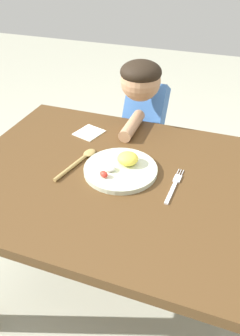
# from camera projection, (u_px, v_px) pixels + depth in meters

# --- Properties ---
(ground_plane) EXTENTS (8.00, 8.00, 0.00)m
(ground_plane) POSITION_uv_depth(u_px,v_px,m) (129.00, 293.00, 1.56)
(ground_plane) COLOR #ADAD98
(dining_table) EXTENTS (1.24, 0.85, 0.70)m
(dining_table) POSITION_uv_depth(u_px,v_px,m) (132.00, 197.00, 1.20)
(dining_table) COLOR #50351A
(dining_table) RESTS_ON ground_plane
(plate) EXTENTS (0.27, 0.27, 0.06)m
(plate) POSITION_uv_depth(u_px,v_px,m) (121.00, 168.00, 1.17)
(plate) COLOR beige
(plate) RESTS_ON dining_table
(fork) EXTENTS (0.03, 0.20, 0.01)m
(fork) POSITION_uv_depth(u_px,v_px,m) (174.00, 186.00, 1.11)
(fork) COLOR silver
(fork) RESTS_ON dining_table
(spoon) EXTENTS (0.08, 0.23, 0.01)m
(spoon) POSITION_uv_depth(u_px,v_px,m) (80.00, 160.00, 1.22)
(spoon) COLOR #AB8C4E
(spoon) RESTS_ON dining_table
(person) EXTENTS (0.19, 0.45, 0.98)m
(person) POSITION_uv_depth(u_px,v_px,m) (143.00, 137.00, 1.66)
(person) COLOR #495560
(person) RESTS_ON ground_plane
(napkin) EXTENTS (0.13, 0.13, 0.00)m
(napkin) POSITION_uv_depth(u_px,v_px,m) (89.00, 133.00, 1.40)
(napkin) COLOR white
(napkin) RESTS_ON dining_table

